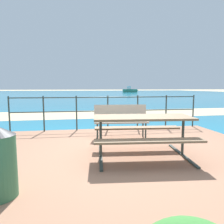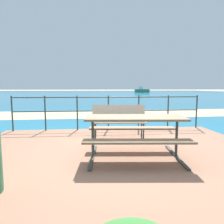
# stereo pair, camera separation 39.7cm
# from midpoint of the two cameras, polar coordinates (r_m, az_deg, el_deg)

# --- Properties ---
(ground_plane) EXTENTS (240.00, 240.00, 0.00)m
(ground_plane) POSITION_cam_midpoint_polar(r_m,az_deg,el_deg) (4.34, 0.95, -12.01)
(ground_plane) COLOR tan
(patio_paving) EXTENTS (6.40, 5.20, 0.06)m
(patio_paving) POSITION_cam_midpoint_polar(r_m,az_deg,el_deg) (4.33, 0.95, -11.63)
(patio_paving) COLOR #996B51
(patio_paving) RESTS_ON ground
(sea_water) EXTENTS (90.00, 90.00, 0.01)m
(sea_water) POSITION_cam_midpoint_polar(r_m,az_deg,el_deg) (44.07, -8.45, 4.92)
(sea_water) COLOR teal
(sea_water) RESTS_ON ground
(beach_strip) EXTENTS (54.04, 4.02, 0.01)m
(beach_strip) POSITION_cam_midpoint_polar(r_m,az_deg,el_deg) (10.92, -5.42, -0.55)
(beach_strip) COLOR tan
(beach_strip) RESTS_ON ground
(picnic_table) EXTENTS (1.97, 1.55, 0.79)m
(picnic_table) POSITION_cam_midpoint_polar(r_m,az_deg,el_deg) (3.99, 5.57, -3.82)
(picnic_table) COLOR #7A6047
(picnic_table) RESTS_ON patio_paving
(park_bench) EXTENTS (1.44, 0.52, 0.88)m
(park_bench) POSITION_cam_midpoint_polar(r_m,az_deg,el_deg) (5.51, 0.36, -1.69)
(park_bench) COLOR tan
(park_bench) RESTS_ON patio_paving
(railing_fence) EXTENTS (5.94, 0.04, 1.08)m
(railing_fence) POSITION_cam_midpoint_polar(r_m,az_deg,el_deg) (6.59, -2.89, 0.91)
(railing_fence) COLOR #2D3833
(railing_fence) RESTS_ON patio_paving
(boat_near) EXTENTS (4.53, 1.11, 1.72)m
(boat_near) POSITION_cam_midpoint_polar(r_m,az_deg,el_deg) (59.00, 4.86, 5.96)
(boat_near) COLOR #338466
(boat_near) RESTS_ON sea_water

